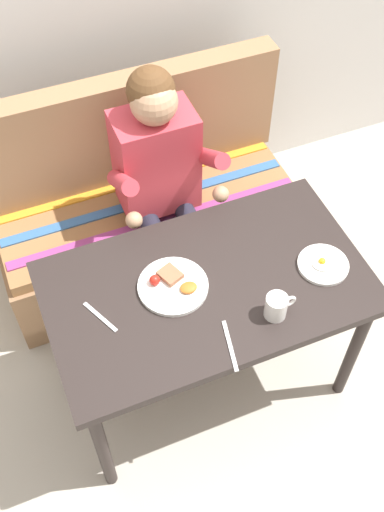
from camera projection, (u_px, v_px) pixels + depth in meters
ground_plane at (204, 375)px, 2.84m from camera, size 8.00×8.00×0.00m
table at (207, 296)px, 2.33m from camera, size 1.20×0.70×0.73m
couch at (145, 214)px, 3.02m from camera, size 1.44×0.56×1.00m
person at (162, 175)px, 2.61m from camera, size 0.45×0.61×1.21m
plate_breakfast at (173, 285)px, 2.25m from camera, size 0.26×0.26×0.05m
plate_eggs at (323, 264)px, 2.31m from camera, size 0.19×0.19×0.04m
coffee_mug at (277, 306)px, 2.15m from camera, size 0.12×0.08×0.10m
fork at (100, 317)px, 2.18m from camera, size 0.08×0.16×0.00m
knife at (230, 346)px, 2.11m from camera, size 0.05×0.20×0.00m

